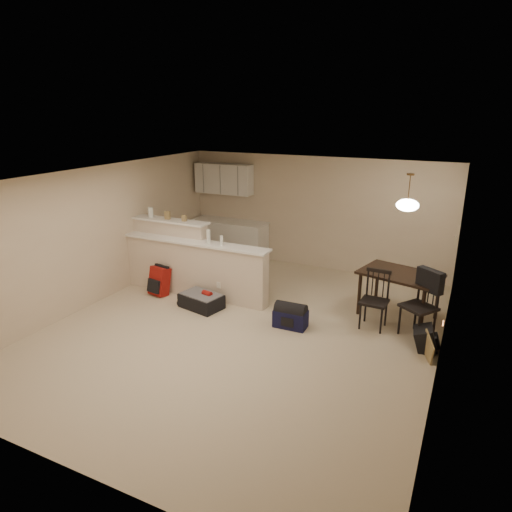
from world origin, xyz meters
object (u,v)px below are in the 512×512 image
Objects in this scene: suitcase at (201,301)px; black_daypack at (425,339)px; dining_table at (400,278)px; pendant_lamp at (408,205)px; dining_chair_far at (419,305)px; dining_chair_near at (374,300)px; navy_duffel at (290,319)px; red_backpack at (160,281)px.

black_daypack is at bearing 14.98° from suitcase.
dining_table is 3.53m from suitcase.
dining_table reaches higher than suitcase.
pendant_lamp is at bearing -128.99° from dining_table.
dining_chair_far is 0.55m from black_daypack.
dining_chair_far is 1.43× the size of suitcase.
pendant_lamp is (-0.00, -0.00, 1.28)m from dining_table.
dining_chair_near is at bearing -146.22° from dining_chair_far.
dining_chair_far is 1.98× the size of navy_duffel.
navy_duffel is (-1.52, -1.19, -0.56)m from dining_table.
black_daypack is (2.10, 0.20, 0.02)m from navy_duffel.
dining_chair_far reaches higher than suitcase.
pendant_lamp reaches higher than dining_chair_far.
red_backpack is at bearing -140.75° from dining_chair_far.
pendant_lamp reaches higher than dining_chair_near.
dining_chair_far is at bearing -57.22° from pendant_lamp.
suitcase is at bearing -160.27° from pendant_lamp.
dining_chair_far is 1.95× the size of red_backpack.
red_backpack is 2.83m from navy_duffel.
dining_chair_far reaches higher than navy_duffel.
navy_duffel is at bearing -128.81° from dining_chair_far.
navy_duffel is at bearing -152.71° from dining_chair_near.
dining_chair_near is 1.00m from black_daypack.
navy_duffel is (-1.52, -1.19, -1.84)m from pendant_lamp.
pendant_lamp reaches higher than dining_table.
suitcase is at bearing -136.66° from dining_chair_far.
suitcase is at bearing 178.30° from navy_duffel.
navy_duffel is at bearing -127.83° from dining_table.
dining_chair_near is at bearing 59.66° from black_daypack.
pendant_lamp is at bearing 23.96° from red_backpack.
red_backpack is 1.42× the size of black_daypack.
dining_table is 3.77× the size of black_daypack.
suitcase is at bearing -146.12° from dining_table.
dining_chair_near is (-0.29, -0.61, -1.50)m from pendant_lamp.
red_backpack is at bearing -177.54° from suitcase.
dining_chair_near is 1.80× the size of navy_duffel.
red_backpack reaches higher than navy_duffel.
pendant_lamp is 0.63× the size of dining_chair_near.
dining_table is 4.48m from red_backpack.
dining_chair_near is at bearing 23.88° from navy_duffel.
suitcase is (-3.28, -1.18, -1.86)m from pendant_lamp.
dining_chair_near is 1.41m from navy_duffel.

